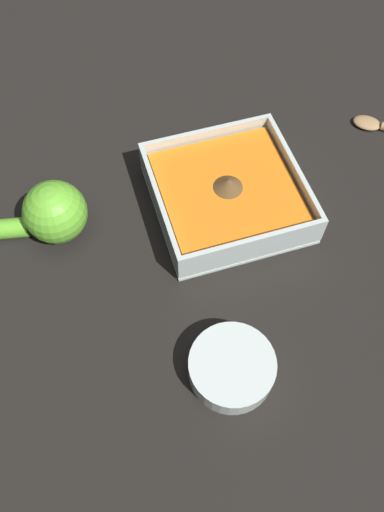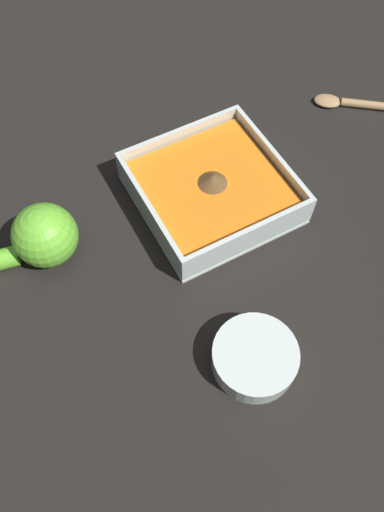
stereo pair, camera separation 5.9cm
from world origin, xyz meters
name	(u,v)px [view 1 (the left image)]	position (x,y,z in m)	size (l,w,h in m)	color
ground_plane	(200,223)	(0.00, 0.00, 0.00)	(4.00, 4.00, 0.00)	black
square_dish	(227,195)	(-0.02, 0.04, 0.02)	(0.18, 0.18, 0.05)	silver
spice_bowl	(232,368)	(0.20, -0.03, 0.01)	(0.09, 0.09, 0.03)	silver
lemon_squeezer	(44,215)	(-0.04, -0.19, 0.04)	(0.08, 0.20, 0.08)	#6BC633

